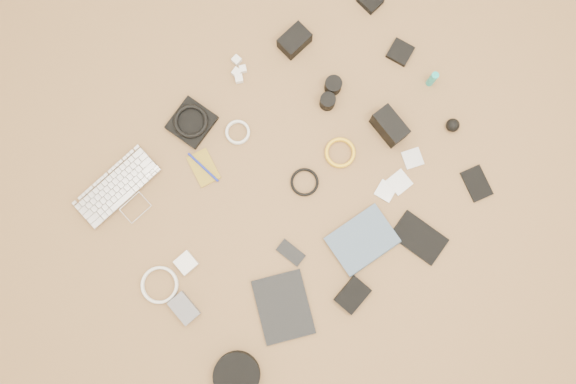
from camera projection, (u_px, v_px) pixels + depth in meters
room_shell at (287, 97)px, 0.90m from camera, size 4.04×4.04×2.58m
laptop at (126, 196)px, 2.13m from camera, size 0.36×0.27×0.03m
headphone_pouch at (192, 123)px, 2.16m from camera, size 0.19×0.19×0.03m
headphones at (191, 121)px, 2.14m from camera, size 0.17×0.17×0.02m
charger_a at (237, 73)px, 2.18m from camera, size 0.04×0.04×0.03m
charger_b at (243, 69)px, 2.19m from camera, size 0.03×0.03×0.02m
charger_c at (237, 60)px, 2.19m from camera, size 0.04×0.04×0.03m
charger_d at (239, 79)px, 2.18m from camera, size 0.04×0.04×0.03m
dslr_camera at (294, 41)px, 2.18m from camera, size 0.13×0.10×0.07m
lens_pouch at (370, 0)px, 2.22m from camera, size 0.08×0.09×0.03m
notebook_olive at (204, 168)px, 2.15m from camera, size 0.10×0.14×0.01m
pen_blue at (203, 167)px, 2.14m from camera, size 0.04×0.16×0.01m
cable_white_a at (238, 133)px, 2.16m from camera, size 0.12×0.12×0.01m
lens_a at (328, 101)px, 2.15m from camera, size 0.07×0.07×0.06m
lens_b at (333, 85)px, 2.16m from camera, size 0.07×0.07×0.06m
card_reader at (400, 52)px, 2.20m from camera, size 0.11×0.11×0.02m
power_brick at (186, 263)px, 2.10m from camera, size 0.07×0.07×0.03m
cable_white_b at (160, 285)px, 2.09m from camera, size 0.18×0.18×0.01m
cable_black at (304, 182)px, 2.14m from camera, size 0.12×0.12×0.01m
cable_yellow at (340, 153)px, 2.15m from camera, size 0.14×0.14×0.01m
flash at (389, 126)px, 2.12m from camera, size 0.08×0.14×0.10m
lens_cleaner at (432, 79)px, 2.14m from camera, size 0.03×0.03×0.10m
battery_charger at (184, 308)px, 2.08m from camera, size 0.08×0.11×0.03m
tablet at (283, 307)px, 2.09m from camera, size 0.27×0.30×0.01m
phone at (291, 253)px, 2.11m from camera, size 0.08×0.11×0.01m
filter_case_left at (386, 191)px, 2.14m from camera, size 0.09×0.09×0.01m
filter_case_mid at (399, 182)px, 2.14m from camera, size 0.08×0.08×0.01m
filter_case_right at (413, 158)px, 2.15m from camera, size 0.09×0.09×0.01m
air_blower at (453, 125)px, 2.15m from camera, size 0.06×0.06×0.05m
headphone_case at (237, 375)px, 2.04m from camera, size 0.23×0.23×0.05m
drive_case at (353, 295)px, 2.08m from camera, size 0.14×0.11×0.03m
paperback at (376, 260)px, 2.10m from camera, size 0.24×0.18×0.02m
notebook_black_a at (419, 238)px, 2.11m from camera, size 0.17×0.22×0.01m
notebook_black_b at (477, 183)px, 2.14m from camera, size 0.11×0.14×0.01m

